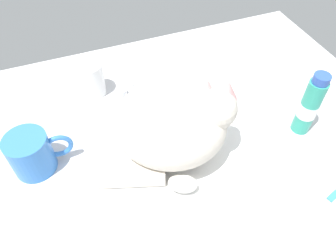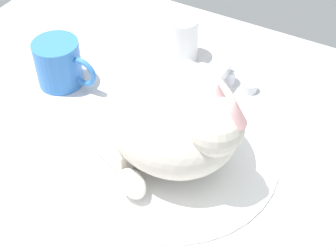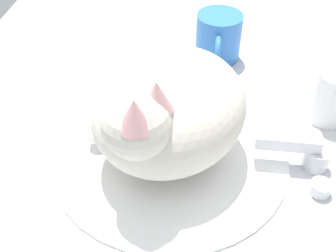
{
  "view_description": "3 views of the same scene",
  "coord_description": "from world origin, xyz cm",
  "px_view_note": "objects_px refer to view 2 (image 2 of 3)",
  "views": [
    {
      "loc": [
        -15.46,
        -39.55,
        55.36
      ],
      "look_at": [
        0.9,
        3.13,
        4.22
      ],
      "focal_mm": 35.01,
      "sensor_mm": 36.0,
      "label": 1
    },
    {
      "loc": [
        25.2,
        -46.36,
        58.17
      ],
      "look_at": [
        0.03,
        -1.38,
        7.43
      ],
      "focal_mm": 52.38,
      "sensor_mm": 36.0,
      "label": 2
    },
    {
      "loc": [
        42.73,
        4.99,
        43.92
      ],
      "look_at": [
        1.94,
        -0.01,
        7.07
      ],
      "focal_mm": 45.18,
      "sensor_mm": 36.0,
      "label": 3
    }
  ],
  "objects_px": {
    "faucet": "(223,77)",
    "rinse_cup": "(182,38)",
    "cat": "(174,118)",
    "coffee_mug": "(60,64)"
  },
  "relations": [
    {
      "from": "coffee_mug",
      "to": "rinse_cup",
      "type": "height_order",
      "value": "coffee_mug"
    },
    {
      "from": "faucet",
      "to": "cat",
      "type": "distance_m",
      "value": 0.2
    },
    {
      "from": "faucet",
      "to": "coffee_mug",
      "type": "relative_size",
      "value": 1.0
    },
    {
      "from": "faucet",
      "to": "rinse_cup",
      "type": "bearing_deg",
      "value": 156.25
    },
    {
      "from": "cat",
      "to": "rinse_cup",
      "type": "xyz_separation_m",
      "value": [
        -0.12,
        0.24,
        -0.04
      ]
    },
    {
      "from": "cat",
      "to": "rinse_cup",
      "type": "bearing_deg",
      "value": 115.53
    },
    {
      "from": "cat",
      "to": "rinse_cup",
      "type": "distance_m",
      "value": 0.27
    },
    {
      "from": "rinse_cup",
      "to": "coffee_mug",
      "type": "bearing_deg",
      "value": -130.58
    },
    {
      "from": "faucet",
      "to": "rinse_cup",
      "type": "xyz_separation_m",
      "value": [
        -0.11,
        0.05,
        0.02
      ]
    },
    {
      "from": "faucet",
      "to": "rinse_cup",
      "type": "relative_size",
      "value": 1.46
    }
  ]
}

